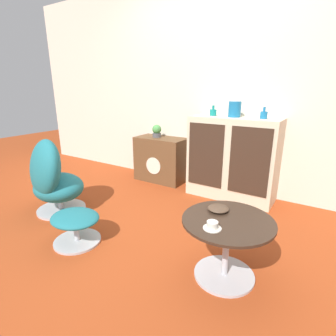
% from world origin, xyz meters
% --- Properties ---
extents(ground_plane, '(12.00, 12.00, 0.00)m').
position_xyz_m(ground_plane, '(0.00, 0.00, 0.00)').
color(ground_plane, '#9E3D19').
extents(wall_back, '(6.40, 0.06, 2.60)m').
position_xyz_m(wall_back, '(0.00, 1.51, 1.30)').
color(wall_back, beige).
rests_on(wall_back, ground_plane).
extents(sideboard, '(1.01, 0.43, 0.96)m').
position_xyz_m(sideboard, '(0.37, 1.27, 0.48)').
color(sideboard, beige).
rests_on(sideboard, ground_plane).
extents(tv_console, '(0.71, 0.37, 0.62)m').
position_xyz_m(tv_console, '(-0.67, 1.30, 0.31)').
color(tv_console, brown).
rests_on(tv_console, ground_plane).
extents(egg_chair, '(0.72, 0.69, 0.82)m').
position_xyz_m(egg_chair, '(-1.06, -0.14, 0.38)').
color(egg_chair, '#B7B7BC').
rests_on(egg_chair, ground_plane).
extents(ottoman, '(0.44, 0.40, 0.28)m').
position_xyz_m(ottoman, '(-0.40, -0.41, 0.19)').
color(ottoman, '#B7B7BC').
rests_on(ottoman, ground_plane).
extents(coffee_table, '(0.62, 0.62, 0.45)m').
position_xyz_m(coffee_table, '(0.84, -0.13, 0.29)').
color(coffee_table, '#B7B7BC').
rests_on(coffee_table, ground_plane).
extents(vase_leftmost, '(0.08, 0.08, 0.12)m').
position_xyz_m(vase_leftmost, '(0.10, 1.27, 1.00)').
color(vase_leftmost, '#147A75').
rests_on(vase_leftmost, sideboard).
extents(vase_inner_left, '(0.14, 0.14, 0.17)m').
position_xyz_m(vase_inner_left, '(0.35, 1.27, 1.05)').
color(vase_inner_left, '#196699').
rests_on(vase_inner_left, sideboard).
extents(vase_inner_right, '(0.08, 0.08, 0.12)m').
position_xyz_m(vase_inner_right, '(0.68, 1.27, 1.01)').
color(vase_inner_right, '#196699').
rests_on(vase_inner_right, sideboard).
extents(potted_plant, '(0.12, 0.12, 0.17)m').
position_xyz_m(potted_plant, '(-0.74, 1.30, 0.70)').
color(potted_plant, '#4C4C51').
rests_on(potted_plant, tv_console).
extents(teacup, '(0.11, 0.11, 0.05)m').
position_xyz_m(teacup, '(0.79, -0.29, 0.47)').
color(teacup, silver).
rests_on(teacup, coffee_table).
extents(bowl, '(0.15, 0.15, 0.04)m').
position_xyz_m(bowl, '(0.73, -0.04, 0.47)').
color(bowl, '#4C3828').
rests_on(bowl, coffee_table).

